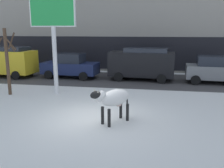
{
  "coord_description": "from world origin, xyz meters",
  "views": [
    {
      "loc": [
        2.42,
        -9.44,
        3.61
      ],
      "look_at": [
        0.48,
        1.64,
        1.1
      ],
      "focal_mm": 39.37,
      "sensor_mm": 36.0,
      "label": 1
    }
  ],
  "objects": [
    {
      "name": "bare_tree_left_lot",
      "position": [
        -5.61,
        2.83,
        2.04
      ],
      "size": [
        1.3,
        1.41,
        3.68
      ],
      "color": "#4C3828",
      "rests_on": "ground"
    },
    {
      "name": "car_grey_hatchback",
      "position": [
        6.29,
        7.97,
        0.93
      ],
      "size": [
        3.61,
        2.11,
        1.86
      ],
      "color": "slate",
      "rests_on": "ground"
    },
    {
      "name": "billboard",
      "position": [
        -3.08,
        3.48,
        4.31
      ],
      "size": [
        2.52,
        0.28,
        5.56
      ],
      "color": "silver",
      "rests_on": "ground"
    },
    {
      "name": "ground_plane",
      "position": [
        0.0,
        0.0,
        0.0
      ],
      "size": [
        120.0,
        120.0,
        0.0
      ],
      "primitive_type": "plane",
      "color": "white"
    },
    {
      "name": "car_black_van",
      "position": [
        1.51,
        8.26,
        1.24
      ],
      "size": [
        4.72,
        2.36,
        2.32
      ],
      "color": "black",
      "rests_on": "ground"
    },
    {
      "name": "road_strip",
      "position": [
        0.0,
        8.11,
        0.0
      ],
      "size": [
        60.0,
        5.6,
        0.01
      ],
      "primitive_type": "cube",
      "color": "#423F3F",
      "rests_on": "ground"
    },
    {
      "name": "pedestrian_near_billboard",
      "position": [
        0.23,
        11.17,
        0.88
      ],
      "size": [
        0.36,
        0.24,
        1.73
      ],
      "color": "#282833",
      "rests_on": "ground"
    },
    {
      "name": "cow_holstein",
      "position": [
        0.91,
        -0.4,
        1.0
      ],
      "size": [
        1.5,
        1.74,
        1.54
      ],
      "color": "silver",
      "rests_on": "ground"
    },
    {
      "name": "car_yellow_van",
      "position": [
        -8.95,
        7.77,
        1.24
      ],
      "size": [
        4.72,
        2.36,
        2.32
      ],
      "color": "gold",
      "rests_on": "ground"
    },
    {
      "name": "car_navy_sedan",
      "position": [
        -3.88,
        8.18,
        0.91
      ],
      "size": [
        4.31,
        2.21,
        1.84
      ],
      "color": "#19234C",
      "rests_on": "ground"
    }
  ]
}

